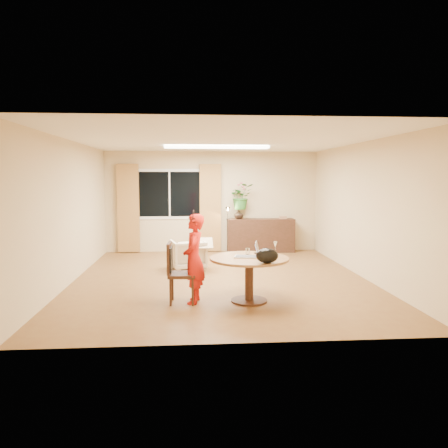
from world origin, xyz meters
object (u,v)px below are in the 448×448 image
(dining_chair, at_px, (182,273))
(armchair, at_px, (188,255))
(child, at_px, (194,259))
(dining_table, at_px, (249,267))
(sideboard, at_px, (261,235))

(dining_chair, distance_m, armchair, 2.49)
(child, bearing_deg, dining_chair, -80.10)
(dining_table, xyz_separation_m, armchair, (-0.96, 2.49, -0.23))
(child, relative_size, armchair, 1.98)
(armchair, relative_size, sideboard, 0.40)
(dining_chair, relative_size, sideboard, 0.54)
(dining_chair, height_order, child, child)
(child, bearing_deg, dining_table, 95.75)
(child, distance_m, armchair, 2.51)
(armchair, bearing_deg, dining_chair, 76.12)
(dining_chair, height_order, sideboard, dining_chair)
(dining_chair, relative_size, child, 0.68)
(armchair, distance_m, sideboard, 2.78)
(dining_chair, bearing_deg, sideboard, 69.84)
(armchair, bearing_deg, child, 80.29)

